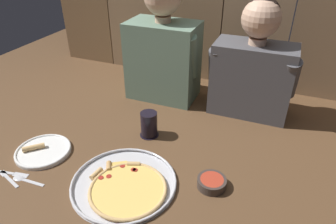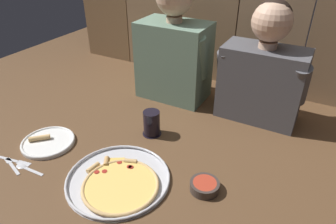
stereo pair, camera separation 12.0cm
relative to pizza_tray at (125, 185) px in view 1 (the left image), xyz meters
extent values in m
plane|color=brown|center=(0.09, 0.17, -0.01)|extent=(3.20, 3.20, 0.00)
cylinder|color=silver|center=(-0.01, 0.01, -0.01)|extent=(0.39, 0.39, 0.01)
torus|color=silver|center=(-0.01, 0.01, 0.00)|extent=(0.39, 0.39, 0.01)
cylinder|color=#B23823|center=(0.02, -0.02, 0.00)|extent=(0.27, 0.27, 0.00)
cylinder|color=#EFC660|center=(0.02, -0.02, 0.00)|extent=(0.26, 0.26, 0.01)
torus|color=tan|center=(0.02, -0.02, 0.00)|extent=(0.28, 0.28, 0.01)
cube|color=#EABC56|center=(-0.07, 0.08, 0.00)|extent=(0.09, 0.08, 0.01)
cylinder|color=tan|center=(-0.10, 0.06, 0.01)|extent=(0.04, 0.05, 0.02)
cylinder|color=#A3281E|center=(-0.06, 0.08, 0.01)|extent=(0.02, 0.02, 0.00)
cube|color=#EFC660|center=(-0.08, 0.00, 0.00)|extent=(0.10, 0.07, 0.01)
cylinder|color=tan|center=(-0.13, 0.01, 0.01)|extent=(0.03, 0.06, 0.02)
cylinder|color=#A3281E|center=(-0.10, -0.01, 0.01)|extent=(0.02, 0.02, 0.00)
cylinder|color=#A3281E|center=(-0.07, 0.01, 0.01)|extent=(0.02, 0.02, 0.00)
cube|color=#F4D170|center=(-0.01, 0.07, 0.00)|extent=(0.07, 0.08, 0.01)
cylinder|color=tan|center=(-0.02, 0.11, 0.01)|extent=(0.05, 0.04, 0.02)
cylinder|color=#A3281E|center=(-0.01, 0.08, 0.01)|extent=(0.02, 0.02, 0.00)
cylinder|color=#A3281E|center=(0.00, 0.08, 0.01)|extent=(0.02, 0.02, 0.00)
cylinder|color=white|center=(-0.42, 0.04, 0.00)|extent=(0.23, 0.23, 0.01)
torus|color=white|center=(-0.42, 0.04, 0.00)|extent=(0.23, 0.23, 0.01)
cylinder|color=tan|center=(-0.45, 0.03, 0.01)|extent=(0.08, 0.08, 0.02)
cylinder|color=black|center=(-0.06, 0.33, -0.01)|extent=(0.09, 0.09, 0.01)
cylinder|color=black|center=(-0.06, 0.33, 0.05)|extent=(0.08, 0.08, 0.11)
cylinder|color=#3D332D|center=(0.29, 0.12, 0.01)|extent=(0.11, 0.11, 0.03)
cylinder|color=#B23823|center=(0.29, 0.12, 0.02)|extent=(0.09, 0.09, 0.02)
cube|color=silver|center=(-0.41, -0.14, -0.01)|extent=(0.09, 0.04, 0.01)
cube|color=silver|center=(-0.47, -0.12, -0.01)|extent=(0.04, 0.03, 0.01)
cube|color=silver|center=(-0.48, -0.11, -0.01)|extent=(0.10, 0.03, 0.01)
cube|color=silver|center=(-0.40, -0.10, -0.01)|extent=(0.06, 0.03, 0.00)
cube|color=silver|center=(-0.33, -0.11, -0.01)|extent=(0.10, 0.02, 0.01)
ellipsoid|color=silver|center=(-0.40, -0.11, -0.01)|extent=(0.05, 0.03, 0.01)
cube|color=slate|center=(-0.14, 0.71, 0.20)|extent=(0.36, 0.23, 0.41)
cylinder|color=#DBAD8E|center=(-0.14, 0.71, 0.42)|extent=(0.08, 0.08, 0.03)
cylinder|color=slate|center=(-0.31, 0.67, 0.26)|extent=(0.08, 0.12, 0.24)
cylinder|color=slate|center=(0.02, 0.67, 0.26)|extent=(0.08, 0.14, 0.24)
cube|color=#4C4C51|center=(0.32, 0.71, 0.17)|extent=(0.38, 0.20, 0.36)
cylinder|color=#DBAD8E|center=(0.32, 0.71, 0.36)|extent=(0.08, 0.08, 0.03)
sphere|color=#DBAD8E|center=(0.32, 0.71, 0.46)|extent=(0.17, 0.17, 0.17)
sphere|color=black|center=(0.32, 0.72, 0.48)|extent=(0.16, 0.16, 0.16)
cylinder|color=#4C4C51|center=(0.15, 0.67, 0.22)|extent=(0.08, 0.12, 0.21)
cylinder|color=#4C4C51|center=(0.49, 0.67, 0.22)|extent=(0.08, 0.14, 0.21)
camera|label=1|loc=(0.44, -0.68, 0.80)|focal=32.22mm
camera|label=2|loc=(0.55, -0.63, 0.80)|focal=32.22mm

